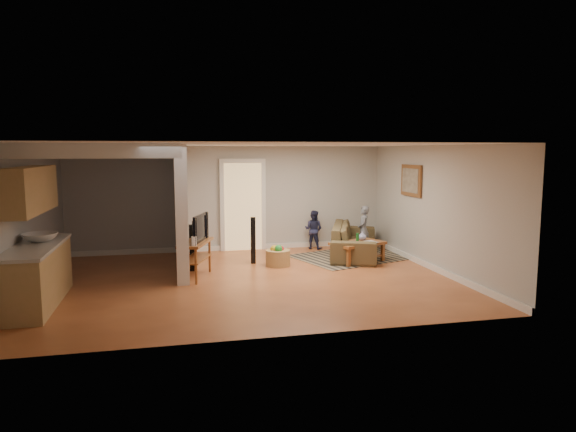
% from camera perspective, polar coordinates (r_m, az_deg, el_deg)
% --- Properties ---
extents(ground, '(7.50, 7.50, 0.00)m').
position_cam_1_polar(ground, '(9.64, -4.35, -7.10)').
color(ground, brown).
rests_on(ground, ground).
extents(room_shell, '(7.54, 6.02, 2.52)m').
position_cam_1_polar(room_shell, '(9.72, -11.03, 1.62)').
color(room_shell, '#BBB9B3').
rests_on(room_shell, ground).
extents(area_rug, '(2.98, 2.55, 0.01)m').
position_cam_1_polar(area_rug, '(11.78, 7.26, -4.47)').
color(area_rug, black).
rests_on(area_rug, ground).
extents(sofa, '(1.79, 2.65, 0.72)m').
position_cam_1_polar(sofa, '(11.94, 7.37, -4.34)').
color(sofa, '#463A23').
rests_on(sofa, ground).
extents(coffee_table, '(1.29, 1.04, 0.66)m').
position_cam_1_polar(coffee_table, '(11.18, 7.78, -3.35)').
color(coffee_table, brown).
rests_on(coffee_table, ground).
extents(tv_console, '(0.75, 1.18, 0.95)m').
position_cam_1_polar(tv_console, '(9.80, -10.18, -3.17)').
color(tv_console, brown).
rests_on(tv_console, ground).
extents(speaker_left, '(0.10, 0.10, 0.94)m').
position_cam_1_polar(speaker_left, '(10.42, -10.64, -3.49)').
color(speaker_left, black).
rests_on(speaker_left, ground).
extents(speaker_right, '(0.12, 0.12, 1.00)m').
position_cam_1_polar(speaker_right, '(10.94, -3.89, -2.71)').
color(speaker_right, black).
rests_on(speaker_right, ground).
extents(toy_basket, '(0.51, 0.51, 0.46)m').
position_cam_1_polar(toy_basket, '(10.74, -1.13, -4.56)').
color(toy_basket, '#A68048').
rests_on(toy_basket, ground).
extents(child, '(0.39, 0.47, 1.11)m').
position_cam_1_polar(child, '(12.23, 8.35, -4.08)').
color(child, slate).
rests_on(child, ground).
extents(toddler, '(0.59, 0.57, 0.95)m').
position_cam_1_polar(toddler, '(12.64, 2.84, -3.65)').
color(toddler, '#212445').
rests_on(toddler, ground).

